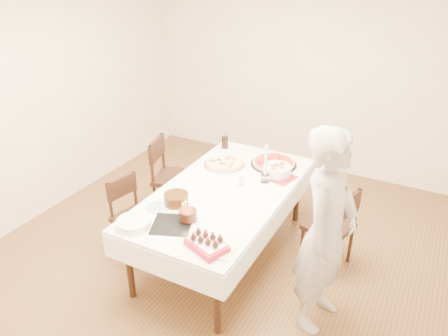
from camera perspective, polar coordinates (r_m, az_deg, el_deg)
The scene contains 22 objects.
floor at distance 4.55m, azimuth -0.99°, elevation -11.67°, with size 5.00×5.00×0.00m, color brown.
wall_back at distance 6.06m, azimuth 10.69°, elevation 12.22°, with size 4.50×0.04×2.70m, color #EFDEC9.
wall_left at distance 5.27m, azimuth -23.30°, elevation 8.31°, with size 0.04×5.00×2.70m, color #EFDEC9.
dining_table at distance 4.40m, azimuth -0.00°, elevation -7.17°, with size 1.14×2.14×0.75m, color white.
chair_right_savory at distance 4.37m, azimuth 13.49°, elevation -7.42°, with size 0.44×0.44×0.85m, color black, non-canonical shape.
chair_left_savory at distance 5.05m, azimuth -6.43°, elevation -1.28°, with size 0.48×0.48×0.94m, color black, non-canonical shape.
chair_left_dessert at distance 4.48m, azimuth -11.41°, elevation -6.46°, with size 0.42×0.42×0.83m, color black, non-canonical shape.
person at distance 3.50m, azimuth 13.25°, elevation -8.18°, with size 0.64×0.42×1.74m, color #ADA9A3.
pizza_white at distance 4.66m, azimuth 0.05°, elevation 0.60°, with size 0.44×0.44×0.04m, color beige.
pizza_pepperoni at distance 4.71m, azimuth 6.51°, elevation 0.66°, with size 0.49×0.49×0.04m, color red.
red_placemat at distance 4.46m, azimuth 7.43°, elevation -1.28°, with size 0.26×0.26×0.01m, color #B21E1E.
pasta_bowl at distance 4.49m, azimuth 6.95°, elevation -0.27°, with size 0.29×0.29×0.09m, color white.
taper_candle at distance 4.28m, azimuth 5.49°, elevation 0.67°, with size 0.09×0.09×0.42m, color white.
shaker_pair at distance 4.26m, azimuth 2.13°, elevation -1.87°, with size 0.07×0.07×0.08m, color white, non-canonical shape.
cola_glass at distance 5.05m, azimuth 0.12°, elevation 3.37°, with size 0.08×0.08×0.14m, color black.
layer_cake at distance 3.97m, azimuth -6.26°, elevation -4.10°, with size 0.28×0.28×0.11m, color #361D0D.
cake_board at distance 3.73m, azimuth -6.83°, elevation -7.38°, with size 0.33×0.33×0.01m, color black.
birthday_cake at distance 3.73m, azimuth -4.76°, elevation -5.68°, with size 0.15×0.15×0.15m, color #371D0F.
strawberry_box at distance 3.43m, azimuth -2.26°, elevation -9.88°, with size 0.32×0.22×0.08m, color #B4142B, non-canonical shape.
box_lid at distance 3.42m, azimuth -0.99°, elevation -10.77°, with size 0.26×0.17×0.02m, color beige.
plate_stack at distance 3.75m, azimuth -11.72°, elevation -7.05°, with size 0.29×0.29×0.06m, color white.
china_plate at distance 3.98m, azimuth -8.75°, elevation -5.08°, with size 0.20×0.20×0.01m, color white.
Camera 1 is at (1.74, -3.10, 2.84)m, focal length 35.00 mm.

